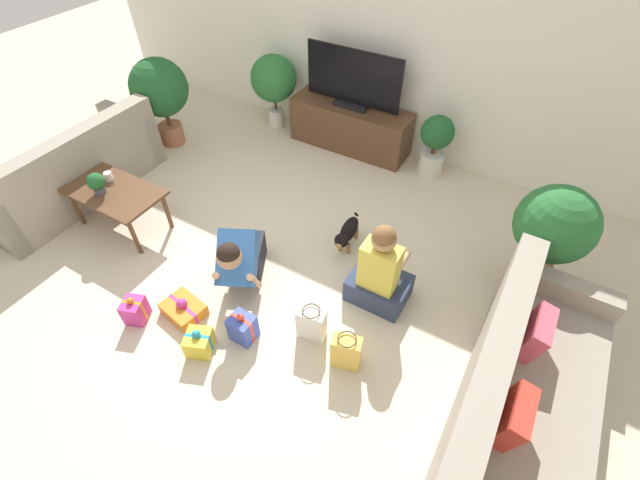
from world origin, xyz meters
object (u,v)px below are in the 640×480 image
Objects in this scene: potted_plant_corner_right at (553,229)px; gift_box_c at (184,309)px; sofa_left at (71,173)px; gift_box_a at (199,342)px; gift_box_b at (243,328)px; gift_bag_a at (346,352)px; coffee_table at (115,195)px; sofa_right at (520,395)px; potted_plant_back_left at (274,80)px; dog at (347,233)px; tv_console at (350,127)px; gift_bag_b at (312,324)px; person_sitting at (380,274)px; tabletop_plant at (96,183)px; tv at (353,82)px; potted_plant_corner_left at (160,91)px; gift_box_d at (135,310)px; potted_plant_back_right at (435,142)px; person_kneeling at (241,258)px; mug at (109,176)px.

gift_box_c is (-2.53, -1.88, -0.64)m from potted_plant_corner_right.
gift_box_a is at bearing 71.69° from sofa_left.
gift_bag_a reaches higher than gift_box_b.
sofa_right is at bearing -0.27° from coffee_table.
potted_plant_back_left is at bearing 162.22° from potted_plant_corner_right.
dog reaches higher than gift_box_b.
gift_bag_b is at bearing -68.75° from tv_console.
sofa_right reaches higher than gift_box_c.
potted_plant_back_left is 2.77× the size of gift_bag_a.
sofa_left is at bearing 168.49° from gift_box_b.
potted_plant_corner_right is 4.10× the size of gift_box_a.
potted_plant_corner_right is at bearing -142.34° from person_sitting.
coffee_table is at bearing 47.56° from tabletop_plant.
gift_box_a is (0.34, -3.29, -0.78)m from tv.
potted_plant_corner_left reaches higher than gift_box_d.
potted_plant_back_right is 2.68m from gift_bag_b.
person_sitting reaches higher than gift_box_c.
coffee_table is 2.51m from potted_plant_back_left.
potted_plant_back_left reaches higher than sofa_right.
potted_plant_corner_left is 1.37× the size of person_kneeling.
mug reaches higher than coffee_table.
potted_plant_back_right is at bearing 69.30° from gift_box_c.
sofa_left is 1.31× the size of tv_console.
sofa_left is 0.86m from tabletop_plant.
sofa_right is 7.10× the size of gift_box_d.
sofa_left is 16.69× the size of mug.
gift_box_c is at bearing -23.74° from mug.
coffee_table is 2.80× the size of gift_bag_b.
person_kneeling is at bearing -32.31° from potted_plant_corner_left.
person_sitting is at bearing -45.37° from dog.
person_sitting is 0.72m from gift_bag_b.
person_sitting is 2.85m from tabletop_plant.
gift_bag_a is at bearing 101.02° from sofa_right.
potted_plant_corner_right is 4.17m from tabletop_plant.
tv reaches higher than gift_box_c.
sofa_left is at bearing -144.33° from potted_plant_back_right.
coffee_table is 2.88m from tv_console.
potted_plant_corner_left is (-2.07, -1.09, -0.16)m from tv.
tabletop_plant is (-1.09, 0.71, 0.48)m from gift_box_d.
gift_box_d is (-0.68, -0.04, 0.01)m from gift_box_a.
dog is (-0.28, -1.61, -0.23)m from potted_plant_back_right.
potted_plant_back_right is 3.35m from gift_box_a.
dog is 2.49m from mug.
gift_box_d is at bearing -113.96° from potted_plant_back_right.
mug is at bearing 113.85° from tabletop_plant.
person_kneeling reaches higher than gift_bag_b.
sofa_left is at bearing -132.24° from tv.
potted_plant_corner_left is 3.60m from person_sitting.
coffee_table is at bearing 156.09° from gift_box_a.
person_kneeling is (-2.42, 0.02, 0.05)m from sofa_right.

